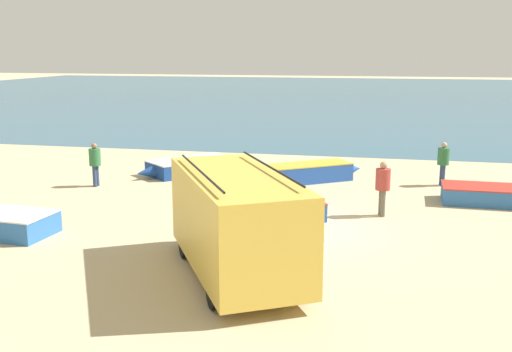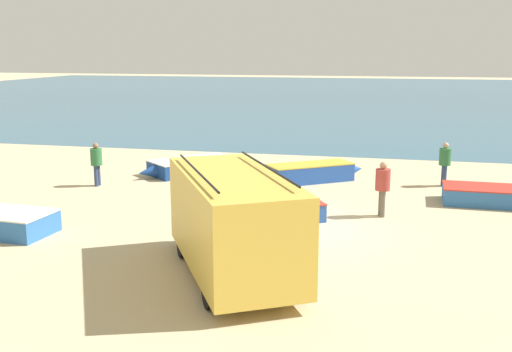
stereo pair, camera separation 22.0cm
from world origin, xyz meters
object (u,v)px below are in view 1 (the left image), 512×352
(fishing_rowboat_1, at_px, (495,195))
(fisherman_0, at_px, (443,160))
(parked_van, at_px, (236,220))
(fisherman_1, at_px, (95,161))
(fisherman_2, at_px, (383,184))
(fishing_rowboat_4, at_px, (313,172))
(fishing_rowboat_3, at_px, (278,200))
(fishing_rowboat_0, at_px, (188,166))

(fishing_rowboat_1, height_order, fisherman_0, fisherman_0)
(parked_van, height_order, fisherman_0, parked_van)
(fisherman_1, bearing_deg, fisherman_2, 174.54)
(fishing_rowboat_4, height_order, fisherman_2, fisherman_2)
(parked_van, height_order, fisherman_2, parked_van)
(fishing_rowboat_1, relative_size, fisherman_0, 2.34)
(fishing_rowboat_1, xyz_separation_m, fishing_rowboat_4, (-6.28, 2.22, 0.06))
(parked_van, distance_m, fishing_rowboat_3, 5.91)
(fishing_rowboat_1, xyz_separation_m, fishing_rowboat_3, (-6.84, -2.17, -0.01))
(fishing_rowboat_3, height_order, fisherman_1, fisherman_1)
(fishing_rowboat_0, height_order, fisherman_1, fisherman_1)
(fishing_rowboat_1, xyz_separation_m, fisherman_1, (-14.03, -0.46, 0.68))
(fisherman_1, height_order, fisherman_2, fisherman_2)
(fishing_rowboat_3, bearing_deg, fisherman_0, -80.59)
(fisherman_2, bearing_deg, parked_van, -136.42)
(fishing_rowboat_3, xyz_separation_m, fisherman_1, (-7.19, 1.72, 0.69))
(fishing_rowboat_4, height_order, fisherman_0, fisherman_0)
(fishing_rowboat_0, bearing_deg, fisherman_2, 99.21)
(fishing_rowboat_0, distance_m, fisherman_0, 9.97)
(fishing_rowboat_1, bearing_deg, fisherman_1, -176.62)
(parked_van, height_order, fisherman_1, parked_van)
(fishing_rowboat_0, bearing_deg, fishing_rowboat_1, 118.38)
(fishing_rowboat_0, height_order, fishing_rowboat_1, fishing_rowboat_0)
(fishing_rowboat_4, bearing_deg, fishing_rowboat_3, -132.70)
(parked_van, distance_m, fishing_rowboat_1, 10.50)
(fishing_rowboat_1, relative_size, fishing_rowboat_4, 1.02)
(fishing_rowboat_0, relative_size, fisherman_2, 2.27)
(fishing_rowboat_1, height_order, fisherman_1, fisherman_1)
(fishing_rowboat_1, relative_size, fisherman_2, 2.26)
(parked_van, distance_m, fishing_rowboat_4, 10.27)
(fisherman_0, bearing_deg, fisherman_1, -179.47)
(fishing_rowboat_4, distance_m, fisherman_0, 4.85)
(fishing_rowboat_0, distance_m, fishing_rowboat_4, 5.15)
(fishing_rowboat_0, bearing_deg, fishing_rowboat_3, 85.24)
(fishing_rowboat_4, bearing_deg, fishing_rowboat_0, 141.63)
(fishing_rowboat_0, xyz_separation_m, fishing_rowboat_4, (5.14, -0.26, 0.04))
(fishing_rowboat_1, height_order, fisherman_2, fisherman_2)
(fishing_rowboat_0, bearing_deg, parked_van, 64.77)
(fishing_rowboat_3, bearing_deg, fishing_rowboat_4, -38.53)
(fisherman_0, height_order, fisherman_2, fisherman_2)
(parked_van, bearing_deg, fishing_rowboat_0, -5.63)
(fishing_rowboat_3, xyz_separation_m, fisherman_0, (5.36, 4.62, 0.70))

